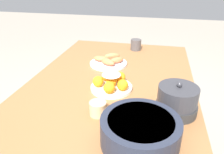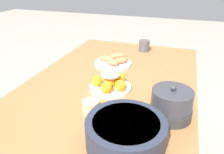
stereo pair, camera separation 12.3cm
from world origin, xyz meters
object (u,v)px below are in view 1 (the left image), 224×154
(cup_near, at_px, (98,108))
(warming_pot, at_px, (177,100))
(dining_table, at_px, (113,92))
(serving_bowl, at_px, (140,130))
(cake_plate, at_px, (111,83))
(sauce_bowl, at_px, (169,91))
(cup_far, at_px, (136,45))
(seafood_platter, at_px, (109,61))

(cup_near, xyz_separation_m, warming_pot, (-0.09, 0.34, 0.03))
(dining_table, bearing_deg, serving_bowl, 22.73)
(dining_table, xyz_separation_m, serving_bowl, (0.51, 0.21, 0.15))
(dining_table, xyz_separation_m, cake_plate, (0.13, 0.02, 0.13))
(cake_plate, relative_size, serving_bowl, 0.77)
(cake_plate, distance_m, warming_pot, 0.37)
(dining_table, relative_size, sauce_bowl, 15.78)
(cup_near, height_order, warming_pot, warming_pot)
(warming_pot, bearing_deg, serving_bowl, -31.97)
(serving_bowl, bearing_deg, cup_far, -172.56)
(serving_bowl, bearing_deg, cup_near, -124.40)
(warming_pot, bearing_deg, cup_far, -161.45)
(dining_table, height_order, sauce_bowl, sauce_bowl)
(cup_far, bearing_deg, warming_pot, 18.55)
(seafood_platter, bearing_deg, cake_plate, 15.30)
(cake_plate, relative_size, warming_pot, 1.23)
(serving_bowl, bearing_deg, dining_table, -157.27)
(cake_plate, xyz_separation_m, warming_pot, (0.15, 0.33, 0.03))
(serving_bowl, distance_m, warming_pot, 0.27)
(sauce_bowl, xyz_separation_m, warming_pot, (0.17, 0.03, 0.05))
(serving_bowl, relative_size, cup_far, 3.39)
(cup_far, bearing_deg, dining_table, -7.75)
(dining_table, distance_m, warming_pot, 0.48)
(sauce_bowl, bearing_deg, cake_plate, -86.36)
(cake_plate, distance_m, cup_near, 0.24)
(dining_table, height_order, cup_near, cup_near)
(cake_plate, bearing_deg, sauce_bowl, 93.64)
(serving_bowl, height_order, cup_far, serving_bowl)
(serving_bowl, bearing_deg, seafood_platter, -158.41)
(seafood_platter, relative_size, cup_near, 3.33)
(cup_near, distance_m, warming_pot, 0.35)
(serving_bowl, relative_size, cup_near, 3.86)
(dining_table, distance_m, cup_far, 0.57)
(cup_far, height_order, warming_pot, warming_pot)
(sauce_bowl, xyz_separation_m, seafood_platter, (-0.32, -0.40, 0.01))
(seafood_platter, bearing_deg, cup_near, 8.26)
(seafood_platter, distance_m, cup_far, 0.37)
(sauce_bowl, distance_m, seafood_platter, 0.51)
(dining_table, relative_size, cup_near, 18.60)
(seafood_platter, height_order, cup_near, same)
(dining_table, distance_m, serving_bowl, 0.57)
(seafood_platter, height_order, warming_pot, warming_pot)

